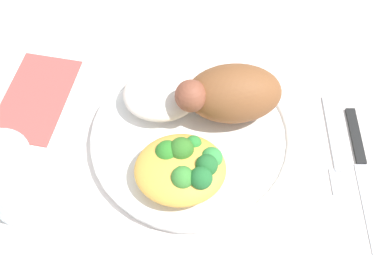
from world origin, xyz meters
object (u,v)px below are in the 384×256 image
(knife, at_px, (362,162))
(fork, at_px, (334,148))
(roasted_chicken, at_px, (230,94))
(plate, at_px, (192,136))
(napkin, at_px, (36,97))
(rice_pile, at_px, (161,93))
(mac_cheese_with_broccoli, at_px, (183,167))
(water_glass, at_px, (11,180))

(knife, bearing_deg, fork, -37.69)
(roasted_chicken, bearing_deg, fork, 157.65)
(plate, distance_m, napkin, 0.22)
(roasted_chicken, xyz_separation_m, fork, (-0.13, 0.05, -0.05))
(rice_pile, bearing_deg, plate, 126.03)
(mac_cheese_with_broccoli, relative_size, knife, 0.54)
(plate, xyz_separation_m, rice_pile, (0.03, -0.05, 0.03))
(mac_cheese_with_broccoli, bearing_deg, fork, -169.99)
(roasted_chicken, bearing_deg, plate, 31.45)
(knife, relative_size, water_glass, 1.97)
(knife, xyz_separation_m, napkin, (0.40, -0.12, -0.00))
(roasted_chicken, distance_m, rice_pile, 0.09)
(water_glass, bearing_deg, fork, -173.29)
(roasted_chicken, bearing_deg, rice_pile, -13.17)
(fork, bearing_deg, plate, -7.58)
(roasted_chicken, xyz_separation_m, knife, (-0.15, 0.07, -0.05))
(rice_pile, height_order, fork, rice_pile)
(knife, bearing_deg, mac_cheese_with_broccoli, 2.96)
(rice_pile, bearing_deg, fork, 161.15)
(water_glass, bearing_deg, knife, -176.88)
(roasted_chicken, relative_size, water_glass, 1.28)
(plate, height_order, mac_cheese_with_broccoli, mac_cheese_with_broccoli)
(mac_cheese_with_broccoli, height_order, napkin, mac_cheese_with_broccoli)
(rice_pile, distance_m, knife, 0.26)
(plate, distance_m, mac_cheese_with_broccoli, 0.06)
(plate, distance_m, water_glass, 0.21)
(water_glass, distance_m, napkin, 0.15)
(roasted_chicken, relative_size, fork, 0.87)
(plate, xyz_separation_m, knife, (-0.20, 0.04, -0.01))
(rice_pile, xyz_separation_m, fork, (-0.21, 0.07, -0.03))
(roasted_chicken, distance_m, mac_cheese_with_broccoli, 0.11)
(plate, relative_size, water_glass, 2.56)
(rice_pile, relative_size, mac_cheese_with_broccoli, 0.92)
(rice_pile, height_order, water_glass, water_glass)
(napkin, bearing_deg, plate, 159.08)
(rice_pile, xyz_separation_m, mac_cheese_with_broccoli, (-0.02, 0.10, 0.00))
(water_glass, bearing_deg, rice_pile, -144.79)
(roasted_chicken, relative_size, knife, 0.65)
(water_glass, bearing_deg, plate, -161.34)
(rice_pile, xyz_separation_m, knife, (-0.24, 0.09, -0.03))
(knife, distance_m, napkin, 0.42)
(fork, distance_m, water_glass, 0.38)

